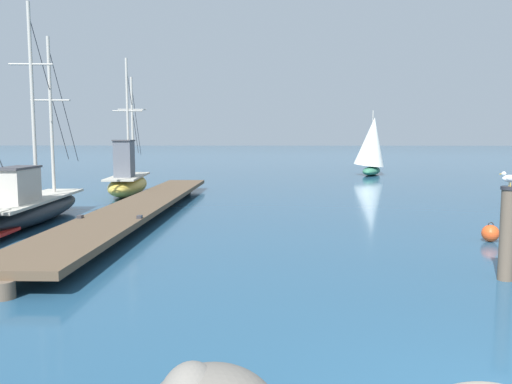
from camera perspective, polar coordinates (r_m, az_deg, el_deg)
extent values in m
cube|color=brown|center=(17.36, -12.70, -1.33)|extent=(2.08, 18.01, 0.16)
cylinder|color=brown|center=(9.12, -26.83, -9.92)|extent=(0.36, 0.36, 0.29)
cylinder|color=brown|center=(13.13, -17.50, -4.80)|extent=(0.36, 0.36, 0.29)
cylinder|color=brown|center=(17.39, -12.69, -2.06)|extent=(0.36, 0.36, 0.29)
cylinder|color=brown|center=(21.74, -9.79, -0.41)|extent=(0.36, 0.36, 0.29)
cylinder|color=brown|center=(26.14, -7.87, 0.70)|extent=(0.36, 0.36, 0.29)
cube|color=#333338|center=(14.18, -19.42, -2.66)|extent=(0.12, 0.20, 0.08)
cube|color=#333338|center=(13.69, -13.15, -2.78)|extent=(0.12, 0.20, 0.08)
ellipsoid|color=black|center=(16.80, -24.08, -1.94)|extent=(2.03, 6.82, 0.75)
cube|color=#B2AD9E|center=(16.76, -24.13, -0.81)|extent=(1.80, 6.14, 0.08)
cube|color=#B7B2A8|center=(15.78, -25.55, 0.65)|extent=(0.85, 1.73, 0.97)
cube|color=#3D3D42|center=(15.75, -25.64, 2.51)|extent=(0.91, 1.87, 0.06)
cylinder|color=#B2ADA3|center=(17.01, -24.15, 9.44)|extent=(0.11, 0.11, 5.94)
cylinder|color=#B2ADA3|center=(17.12, -24.31, 13.14)|extent=(1.32, 0.17, 0.06)
cylinder|color=#333338|center=(18.53, -22.34, 10.12)|extent=(0.29, 3.08, 4.39)
cylinder|color=#B2ADA3|center=(18.40, -22.35, 8.09)|extent=(0.11, 0.11, 5.21)
cylinder|color=#B2ADA3|center=(18.43, -22.42, 9.65)|extent=(1.32, 0.17, 0.06)
cylinder|color=#333338|center=(19.75, -20.99, 8.73)|extent=(0.25, 2.70, 3.86)
ellipsoid|color=gold|center=(23.44, -14.36, 0.72)|extent=(2.08, 5.47, 0.91)
cube|color=#B2AD9E|center=(23.41, -14.39, 1.74)|extent=(1.84, 4.92, 0.08)
cube|color=#565B66|center=(22.58, -14.80, 3.66)|extent=(0.85, 1.30, 1.55)
cube|color=#3D3D42|center=(22.56, -14.86, 5.71)|extent=(0.92, 1.41, 0.06)
cylinder|color=#B2ADA3|center=(23.63, -14.45, 8.26)|extent=(0.11, 0.11, 5.26)
cylinder|color=#B2ADA3|center=(23.65, -14.46, 8.94)|extent=(1.33, 0.21, 0.06)
cylinder|color=#333338|center=(25.05, -13.88, 8.74)|extent=(0.34, 2.72, 3.89)
cylinder|color=#B2ADA3|center=(24.80, -13.93, 7.36)|extent=(0.11, 0.11, 4.57)
cylinder|color=#B2ADA3|center=(24.84, -13.98, 9.12)|extent=(1.33, 0.21, 0.06)
cylinder|color=#333338|center=(26.03, -13.48, 7.81)|extent=(0.30, 2.37, 3.39)
cylinder|color=brown|center=(10.09, 26.74, -4.27)|extent=(0.26, 0.26, 1.72)
cylinder|color=#28282D|center=(9.99, 26.96, 0.41)|extent=(0.30, 0.30, 0.06)
cylinder|color=gold|center=(9.96, 27.04, 0.77)|extent=(0.01, 0.01, 0.07)
cylinder|color=gold|center=(10.01, 26.91, 0.79)|extent=(0.01, 0.01, 0.07)
ellipsoid|color=white|center=(9.98, 27.01, 1.38)|extent=(0.28, 0.13, 0.13)
ellipsoid|color=silver|center=(10.03, 26.97, 1.46)|extent=(0.24, 0.04, 0.09)
sphere|color=white|center=(9.92, 26.44, 1.88)|extent=(0.08, 0.08, 0.08)
cone|color=gold|center=(9.90, 26.17, 1.85)|extent=(0.05, 0.03, 0.02)
sphere|color=#E04C1E|center=(13.82, 25.18, -4.28)|extent=(0.43, 0.43, 0.43)
torus|color=black|center=(13.78, 25.22, -3.41)|extent=(0.14, 0.02, 0.14)
ellipsoid|color=#337556|center=(36.76, 13.05, 2.37)|extent=(2.39, 4.37, 0.60)
cylinder|color=#B2ADA3|center=(36.79, 13.15, 5.95)|extent=(0.08, 0.08, 3.99)
cone|color=silver|center=(36.45, 13.07, 5.64)|extent=(3.01, 2.79, 3.59)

